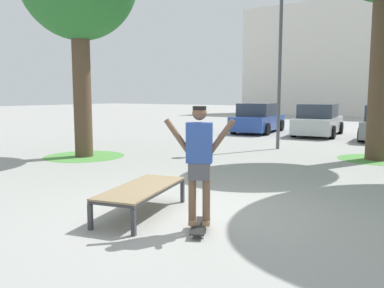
# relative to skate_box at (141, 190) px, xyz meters

# --- Properties ---
(ground_plane) EXTENTS (120.00, 120.00, 0.00)m
(ground_plane) POSITION_rel_skate_box_xyz_m (0.66, 0.48, -0.41)
(ground_plane) COLOR #999993
(skate_box) EXTENTS (1.17, 2.02, 0.46)m
(skate_box) POSITION_rel_skate_box_xyz_m (0.00, 0.00, 0.00)
(skate_box) COLOR #38383D
(skate_box) RESTS_ON ground
(skateboard) EXTENTS (0.54, 0.80, 0.09)m
(skateboard) POSITION_rel_skate_box_xyz_m (1.21, -0.17, -0.34)
(skateboard) COLOR black
(skateboard) RESTS_ON ground
(skater) EXTENTS (0.93, 0.52, 1.69)m
(skater) POSITION_rel_skate_box_xyz_m (1.21, -0.16, 0.66)
(skater) COLOR brown
(skater) RESTS_ON skateboard
(grass_patch_near_left) EXTENTS (2.50, 2.50, 0.01)m
(grass_patch_near_left) POSITION_rel_skate_box_xyz_m (-5.52, 3.74, -0.41)
(grass_patch_near_left) COLOR #519342
(grass_patch_near_left) RESTS_ON ground
(grass_patch_mid_back) EXTENTS (2.25, 2.25, 0.01)m
(grass_patch_mid_back) POSITION_rel_skate_box_xyz_m (2.33, 8.11, -0.41)
(grass_patch_mid_back) COLOR #519342
(grass_patch_mid_back) RESTS_ON ground
(car_blue) EXTENTS (2.24, 4.35, 1.50)m
(car_blue) POSITION_rel_skate_box_xyz_m (-4.20, 14.19, 0.28)
(car_blue) COLOR #28479E
(car_blue) RESTS_ON ground
(car_silver) EXTENTS (2.22, 4.34, 1.50)m
(car_silver) POSITION_rel_skate_box_xyz_m (-1.16, 14.28, 0.28)
(car_silver) COLOR #B7BABF
(car_silver) RESTS_ON ground
(light_post) EXTENTS (0.36, 0.36, 5.83)m
(light_post) POSITION_rel_skate_box_xyz_m (-1.04, 8.75, 3.41)
(light_post) COLOR #4C4C51
(light_post) RESTS_ON ground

